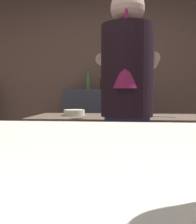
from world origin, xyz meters
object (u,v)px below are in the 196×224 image
bottle_vinegar (123,84)px  bottle_soy (102,83)px  chefs_knife (161,117)px  bartender (127,105)px  bottle_olive_oil (88,82)px  mixing_bowl (74,113)px

bottle_vinegar → bottle_soy: bottle_soy is taller
bottle_soy → chefs_knife: bearing=-64.4°
bartender → chefs_knife: bearing=-29.6°
bartender → bottle_vinegar: size_ratio=9.92×
chefs_knife → bottle_olive_oil: bottle_olive_oil is taller
bartender → mixing_bowl: bartender is taller
chefs_knife → bottle_olive_oil: (-0.76, 1.25, 0.34)m
bartender → bottle_vinegar: 1.60m
bartender → chefs_knife: 0.51m
mixing_bowl → bottle_olive_oil: bearing=91.7°
mixing_bowl → bottle_soy: bottle_soy is taller
bartender → bottle_olive_oil: 1.74m
bartender → bottle_soy: 1.64m
bartender → bottle_olive_oil: bartender is taller
bartender → bottle_vinegar: (-0.02, 1.59, 0.20)m
bottle_soy → bottle_olive_oil: bearing=161.6°
mixing_bowl → bottle_vinegar: 1.21m
bartender → bottle_soy: (-0.29, 1.60, 0.21)m
chefs_knife → mixing_bowl: bearing=-172.0°
mixing_bowl → bottle_olive_oil: bottle_olive_oil is taller
mixing_bowl → bottle_olive_oil: (-0.04, 1.18, 0.32)m
mixing_bowl → chefs_knife: 0.73m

